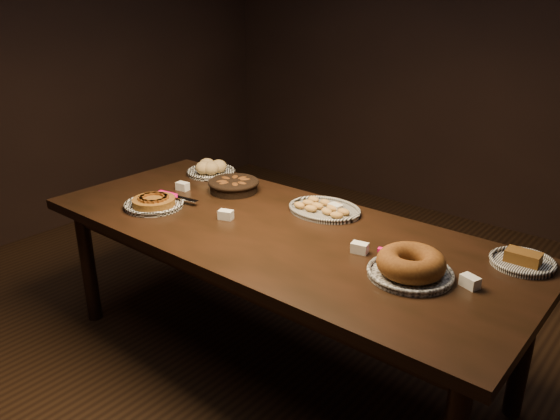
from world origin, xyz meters
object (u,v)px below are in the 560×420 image
Objects in this scene: bundt_cake_plate at (411,266)px; madeleine_platter at (324,209)px; buffet_table at (276,242)px; apple_tart_plate at (154,203)px.

madeleine_platter is at bearing 156.54° from bundt_cake_plate.
madeleine_platter is 1.06× the size of bundt_cake_plate.
madeleine_platter is (0.06, 0.31, 0.09)m from buffet_table.
apple_tart_plate reaches higher than madeleine_platter.
apple_tart_plate is 0.89× the size of bundt_cake_plate.
apple_tart_plate is 1.38m from bundt_cake_plate.
bundt_cake_plate is at bearing -1.84° from apple_tart_plate.
bundt_cake_plate is (1.37, 0.16, 0.02)m from apple_tart_plate.
madeleine_platter is at bearing 79.31° from buffet_table.
bundt_cake_plate reaches higher than apple_tart_plate.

